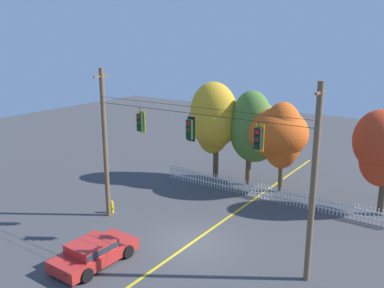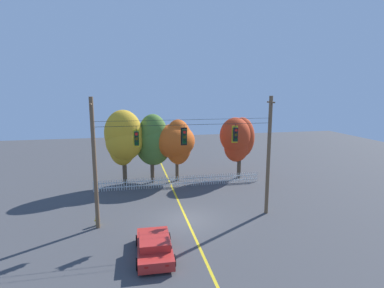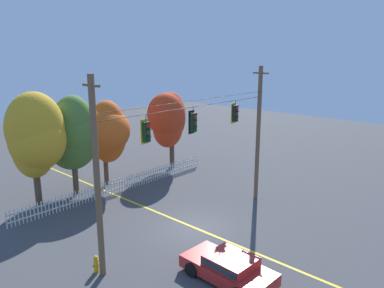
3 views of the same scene
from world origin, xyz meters
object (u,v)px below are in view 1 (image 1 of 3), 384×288
object	(u,v)px
traffic_signal_eastbound_side	(140,122)
autumn_maple_mid	(254,128)
traffic_signal_northbound_primary	(258,138)
autumn_oak_far_east	(280,134)
fire_hydrant	(112,207)
autumn_maple_near_fence	(213,120)
parked_car	(94,252)
traffic_signal_southbound_primary	(190,129)

from	to	relation	value
traffic_signal_eastbound_side	autumn_maple_mid	bearing A→B (deg)	79.13
traffic_signal_eastbound_side	traffic_signal_northbound_primary	xyz separation A→B (m)	(6.81, 0.00, 0.05)
traffic_signal_eastbound_side	autumn_oak_far_east	world-z (taller)	traffic_signal_eastbound_side
fire_hydrant	autumn_maple_near_fence	bearing A→B (deg)	78.22
traffic_signal_eastbound_side	parked_car	xyz separation A→B (m)	(0.68, -4.33, -5.37)
traffic_signal_eastbound_side	autumn_maple_mid	size ratio (longest dim) A/B	0.20
traffic_signal_eastbound_side	autumn_maple_near_fence	distance (m)	9.21
traffic_signal_northbound_primary	autumn_oak_far_east	size ratio (longest dim) A/B	0.22
traffic_signal_eastbound_side	traffic_signal_northbound_primary	size ratio (longest dim) A/B	1.02
autumn_maple_near_fence	autumn_maple_mid	xyz separation A→B (m)	(2.88, 0.76, -0.41)
traffic_signal_northbound_primary	autumn_maple_near_fence	bearing A→B (deg)	130.81
traffic_signal_northbound_primary	parked_car	size ratio (longest dim) A/B	0.33
traffic_signal_northbound_primary	fire_hydrant	bearing A→B (deg)	177.86
traffic_signal_southbound_primary	autumn_maple_near_fence	world-z (taller)	autumn_maple_near_fence
autumn_maple_near_fence	parked_car	size ratio (longest dim) A/B	1.76
autumn_maple_near_fence	fire_hydrant	distance (m)	9.79
traffic_signal_northbound_primary	fire_hydrant	world-z (taller)	traffic_signal_northbound_primary
parked_car	fire_hydrant	size ratio (longest dim) A/B	5.23
autumn_maple_near_fence	autumn_oak_far_east	xyz separation A→B (m)	(5.01, 0.21, -0.45)
traffic_signal_eastbound_side	traffic_signal_southbound_primary	bearing A→B (deg)	0.01
traffic_signal_eastbound_side	autumn_oak_far_east	distance (m)	10.27
traffic_signal_eastbound_side	fire_hydrant	size ratio (longest dim) A/B	1.76
parked_car	traffic_signal_northbound_primary	bearing A→B (deg)	35.20
traffic_signal_northbound_primary	autumn_maple_mid	xyz separation A→B (m)	(-4.93, 9.80, -1.91)
traffic_signal_northbound_primary	parked_car	bearing A→B (deg)	-144.80
traffic_signal_northbound_primary	autumn_maple_mid	world-z (taller)	autumn_maple_mid
traffic_signal_southbound_primary	traffic_signal_northbound_primary	size ratio (longest dim) A/B	1.04
autumn_maple_mid	autumn_oak_far_east	xyz separation A→B (m)	(2.13, -0.54, -0.04)
autumn_maple_mid	fire_hydrant	size ratio (longest dim) A/B	8.59
traffic_signal_northbound_primary	autumn_oak_far_east	distance (m)	9.86
traffic_signal_eastbound_side	traffic_signal_northbound_primary	world-z (taller)	same
parked_car	fire_hydrant	world-z (taller)	parked_car
autumn_oak_far_east	fire_hydrant	world-z (taller)	autumn_oak_far_east
traffic_signal_eastbound_side	parked_car	size ratio (longest dim) A/B	0.34
traffic_signal_southbound_primary	parked_car	distance (m)	7.34
autumn_maple_mid	autumn_oak_far_east	world-z (taller)	autumn_maple_mid
autumn_maple_near_fence	parked_car	distance (m)	14.04
traffic_signal_northbound_primary	autumn_maple_mid	distance (m)	11.13
autumn_oak_far_east	traffic_signal_northbound_primary	bearing A→B (deg)	-73.17
autumn_maple_near_fence	parked_car	xyz separation A→B (m)	(1.67, -13.37, -3.92)
traffic_signal_northbound_primary	fire_hydrant	xyz separation A→B (m)	(-9.62, 0.36, -5.64)
autumn_maple_near_fence	autumn_maple_mid	bearing A→B (deg)	14.71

